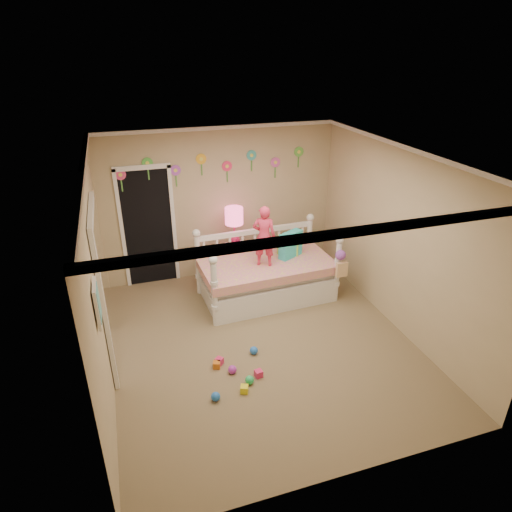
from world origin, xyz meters
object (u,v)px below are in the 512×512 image
object	(u,v)px
child	(264,236)
table_lamp	(234,221)
daybed	(267,265)
nightstand	(235,262)

from	to	relation	value
child	table_lamp	xyz separation A→B (m)	(-0.25, 0.81, -0.02)
daybed	table_lamp	size ratio (longest dim) A/B	3.17
daybed	table_lamp	bearing A→B (deg)	112.06
child	nightstand	distance (m)	1.16
child	table_lamp	world-z (taller)	child
daybed	child	world-z (taller)	child
nightstand	table_lamp	bearing A→B (deg)	175.34
child	table_lamp	distance (m)	0.85
nightstand	child	bearing A→B (deg)	-77.35
child	nightstand	world-z (taller)	child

